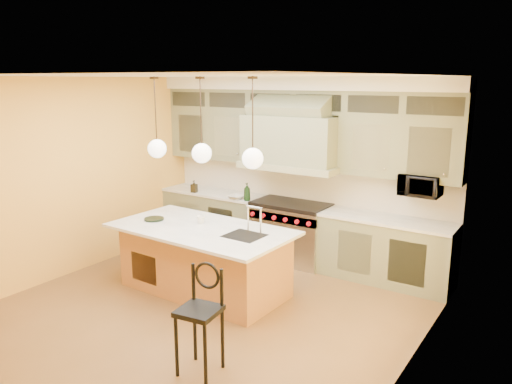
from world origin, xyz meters
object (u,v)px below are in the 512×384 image
Objects in this scene: range at (291,231)px; microwave at (420,185)px; kitchen_island at (204,258)px; counter_stool at (201,312)px.

microwave is (1.95, 0.11, 0.96)m from range.
kitchen_island reaches higher than range.
range is 1.08× the size of counter_stool.
microwave reaches higher than range.
kitchen_island reaches higher than counter_stool.
kitchen_island is at bearing 120.85° from counter_stool.
counter_stool is 3.61m from microwave.
range is at bearing -176.88° from microwave.
microwave is at bearing 3.12° from range.
range is 2.18m from microwave.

